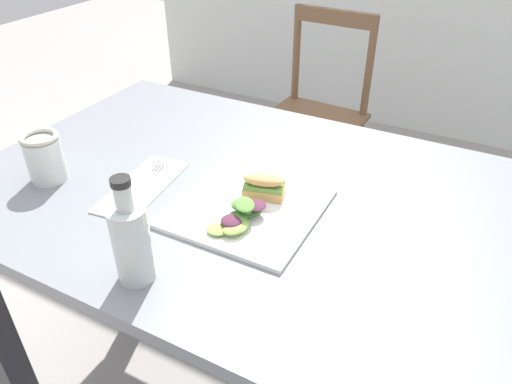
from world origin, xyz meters
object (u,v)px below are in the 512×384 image
object	(u,v)px
chair_wooden_far	(314,117)
fork_on_napkin	(146,181)
bottle_cold_brew	(132,246)
mason_jar_iced_tea	(45,160)
dining_table	(247,232)
plate_lunch	(247,207)
sandwich_half_front	(264,186)

from	to	relation	value
chair_wooden_far	fork_on_napkin	bearing A→B (deg)	-89.37
bottle_cold_brew	mason_jar_iced_tea	bearing A→B (deg)	157.63
dining_table	mason_jar_iced_tea	size ratio (longest dim) A/B	11.19
plate_lunch	fork_on_napkin	xyz separation A→B (m)	(-0.25, -0.02, 0.00)
sandwich_half_front	fork_on_napkin	size ratio (longest dim) A/B	0.53
bottle_cold_brew	mason_jar_iced_tea	distance (m)	0.42
sandwich_half_front	chair_wooden_far	bearing A→B (deg)	105.12
fork_on_napkin	bottle_cold_brew	world-z (taller)	bottle_cold_brew
plate_lunch	chair_wooden_far	bearing A→B (deg)	103.73
bottle_cold_brew	mason_jar_iced_tea	xyz separation A→B (m)	(-0.39, 0.16, -0.02)
fork_on_napkin	mason_jar_iced_tea	bearing A→B (deg)	-157.19
chair_wooden_far	fork_on_napkin	world-z (taller)	chair_wooden_far
dining_table	mason_jar_iced_tea	bearing A→B (deg)	-157.37
plate_lunch	bottle_cold_brew	distance (m)	0.29
sandwich_half_front	mason_jar_iced_tea	bearing A→B (deg)	-162.24
plate_lunch	mason_jar_iced_tea	size ratio (longest dim) A/B	2.58
bottle_cold_brew	dining_table	bearing A→B (deg)	84.40
mason_jar_iced_tea	dining_table	bearing A→B (deg)	22.63
chair_wooden_far	plate_lunch	distance (m)	1.16
chair_wooden_far	sandwich_half_front	world-z (taller)	chair_wooden_far
sandwich_half_front	plate_lunch	bearing A→B (deg)	-109.13
plate_lunch	fork_on_napkin	size ratio (longest dim) A/B	1.59
chair_wooden_far	bottle_cold_brew	world-z (taller)	bottle_cold_brew
dining_table	bottle_cold_brew	xyz separation A→B (m)	(-0.03, -0.34, 0.20)
dining_table	plate_lunch	distance (m)	0.15
chair_wooden_far	mason_jar_iced_tea	xyz separation A→B (m)	(-0.20, -1.19, 0.34)
chair_wooden_far	plate_lunch	bearing A→B (deg)	-76.27
plate_lunch	bottle_cold_brew	world-z (taller)	bottle_cold_brew
dining_table	mason_jar_iced_tea	world-z (taller)	mason_jar_iced_tea
chair_wooden_far	plate_lunch	xyz separation A→B (m)	(0.27, -1.09, 0.30)
chair_wooden_far	bottle_cold_brew	size ratio (longest dim) A/B	4.24
dining_table	plate_lunch	bearing A→B (deg)	-59.53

